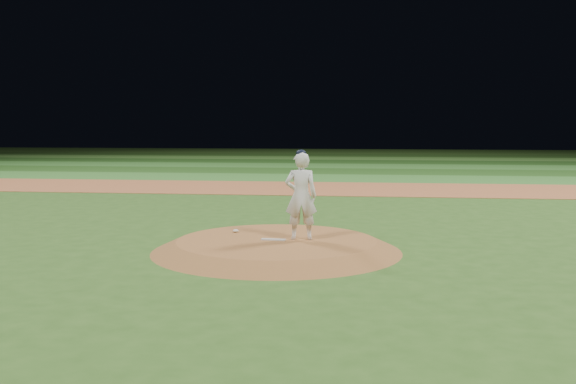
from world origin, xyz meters
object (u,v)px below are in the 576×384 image
at_px(pitching_rubber, 273,240).
at_px(pitcher_on_mound, 301,196).
at_px(pitchers_mound, 277,245).
at_px(rosin_bag, 236,231).

bearing_deg(pitching_rubber, pitcher_on_mound, 18.62).
xyz_separation_m(pitchers_mound, pitching_rubber, (-0.06, -0.07, 0.14)).
height_order(pitching_rubber, pitcher_on_mound, pitcher_on_mound).
bearing_deg(pitchers_mound, rosin_bag, 142.74).
bearing_deg(pitcher_on_mound, rosin_bag, 155.31).
bearing_deg(rosin_bag, pitchers_mound, -37.26).
xyz_separation_m(pitchers_mound, pitcher_on_mound, (0.53, 0.09, 1.10)).
distance_m(pitchers_mound, pitcher_on_mound, 1.22).
distance_m(pitching_rubber, rosin_bag, 1.37).
distance_m(rosin_bag, pitcher_on_mound, 2.02).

